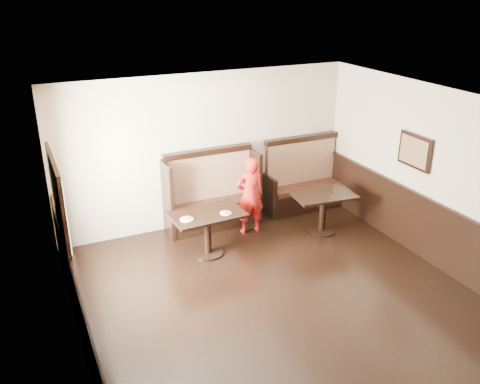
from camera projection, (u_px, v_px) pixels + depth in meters
ground at (304, 325)px, 6.76m from camera, size 7.00×7.00×0.00m
room_shell at (275, 276)px, 6.62m from camera, size 7.00×7.00×7.00m
booth_main at (212, 199)px, 9.32m from camera, size 1.75×0.72×1.45m
booth_neighbor at (303, 185)px, 10.09m from camera, size 1.65×0.72×1.45m
table_main at (207, 223)px, 8.29m from camera, size 1.21×0.79×0.75m
table_neighbor at (323, 203)px, 9.05m from camera, size 1.15×0.82×0.75m
child at (250, 196)px, 9.00m from camera, size 0.54×0.38×1.42m
pizza_plate_left at (187, 219)px, 8.00m from camera, size 0.21×0.21×0.04m
pizza_plate_right at (226, 213)px, 8.22m from camera, size 0.19×0.19×0.03m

